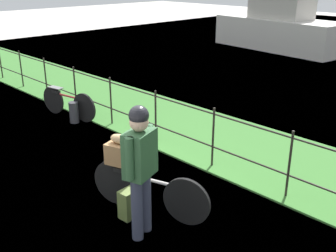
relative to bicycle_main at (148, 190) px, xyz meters
The scene contains 11 objects.
ground_plane 1.07m from the bicycle_main, 162.06° to the right, with size 60.00×60.00×0.00m, color #B2ADA3.
grass_strip 2.85m from the bicycle_main, 110.00° to the left, with size 27.00×2.40×0.03m, color #38702D.
iron_fence 1.95m from the bicycle_main, 119.94° to the left, with size 18.04×0.04×1.04m.
bicycle_main is the anchor object (origin of this frame).
wooden_crate 0.61m from the bicycle_main, 161.45° to the right, with size 0.35×0.27×0.29m, color olive.
terrier_dog 0.77m from the bicycle_main, 161.45° to the right, with size 0.32×0.22×0.18m.
cyclist_person 0.81m from the bicycle_main, 50.69° to the right, with size 0.37×0.52×1.68m.
backpack_on_paving 0.29m from the bicycle_main, 111.92° to the right, with size 0.28×0.18×0.40m, color olive.
mooring_bollard 3.91m from the bicycle_main, 162.42° to the left, with size 0.20×0.20×0.46m, color #38383D.
bicycle_parked 4.31m from the bicycle_main, 162.77° to the left, with size 1.62×0.35×0.64m.
moored_boat_near 13.35m from the bicycle_main, 114.02° to the left, with size 5.76×2.57×4.00m.
Camera 1 is at (4.49, -2.75, 3.05)m, focal length 42.79 mm.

